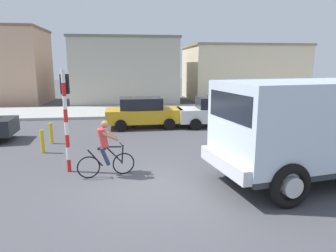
# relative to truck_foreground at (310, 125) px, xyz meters

# --- Properties ---
(ground_plane) EXTENTS (120.00, 120.00, 0.00)m
(ground_plane) POSITION_rel_truck_foreground_xyz_m (-4.62, 0.14, -1.67)
(ground_plane) COLOR #4C4C51
(sidewalk_far) EXTENTS (80.00, 5.00, 0.16)m
(sidewalk_far) POSITION_rel_truck_foreground_xyz_m (-4.62, 13.56, -1.59)
(sidewalk_far) COLOR #ADADA8
(sidewalk_far) RESTS_ON ground
(truck_foreground) EXTENTS (5.75, 3.48, 2.90)m
(truck_foreground) POSITION_rel_truck_foreground_xyz_m (0.00, 0.00, 0.00)
(truck_foreground) COLOR silver
(truck_foreground) RESTS_ON ground
(cyclist) EXTENTS (1.70, 0.57, 1.72)m
(cyclist) POSITION_rel_truck_foreground_xyz_m (-5.77, 1.16, -0.80)
(cyclist) COLOR black
(cyclist) RESTS_ON ground
(traffic_light_pole) EXTENTS (0.24, 0.43, 3.20)m
(traffic_light_pole) POSITION_rel_truck_foreground_xyz_m (-6.97, 1.80, 0.40)
(traffic_light_pole) COLOR red
(traffic_light_pole) RESTS_ON ground
(car_white_mid) EXTENTS (4.05, 1.97, 1.60)m
(car_white_mid) POSITION_rel_truck_foreground_xyz_m (-4.27, 8.26, -0.85)
(car_white_mid) COLOR gold
(car_white_mid) RESTS_ON ground
(car_far_side) EXTENTS (4.02, 1.92, 1.60)m
(car_far_side) POSITION_rel_truck_foreground_xyz_m (-0.35, 8.05, -0.85)
(car_far_side) COLOR white
(car_far_side) RESTS_ON ground
(pedestrian_near_kerb) EXTENTS (0.34, 0.22, 1.62)m
(pedestrian_near_kerb) POSITION_rel_truck_foreground_xyz_m (-4.76, 8.76, -0.82)
(pedestrian_near_kerb) COLOR #2D334C
(pedestrian_near_kerb) RESTS_ON ground
(bollard_near) EXTENTS (0.14, 0.14, 0.90)m
(bollard_near) POSITION_rel_truck_foreground_xyz_m (-8.34, 3.98, -1.22)
(bollard_near) COLOR gold
(bollard_near) RESTS_ON ground
(bollard_far) EXTENTS (0.14, 0.14, 0.90)m
(bollard_far) POSITION_rel_truck_foreground_xyz_m (-8.34, 5.38, -1.22)
(bollard_far) COLOR gold
(bollard_far) RESTS_ON ground
(building_mid_block) EXTENTS (8.75, 6.66, 5.51)m
(building_mid_block) POSITION_rel_truck_foreground_xyz_m (-5.19, 19.41, 1.09)
(building_mid_block) COLOR #B2AD9E
(building_mid_block) RESTS_ON ground
(building_corner_right) EXTENTS (10.51, 7.62, 5.08)m
(building_corner_right) POSITION_rel_truck_foreground_xyz_m (5.95, 21.00, 0.87)
(building_corner_right) COLOR beige
(building_corner_right) RESTS_ON ground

